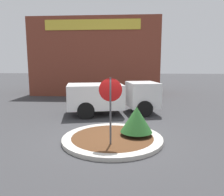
{
  "coord_description": "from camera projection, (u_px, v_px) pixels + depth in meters",
  "views": [
    {
      "loc": [
        0.58,
        -8.34,
        3.04
      ],
      "look_at": [
        -0.15,
        1.96,
        1.41
      ],
      "focal_mm": 35.0,
      "sensor_mm": 36.0,
      "label": 1
    }
  ],
  "objects": [
    {
      "name": "storefront_building",
      "position": [
        97.0,
        58.0,
        22.7
      ],
      "size": [
        12.2,
        6.07,
        7.27
      ],
      "color": "brown",
      "rests_on": "ground_plane"
    },
    {
      "name": "traffic_island",
      "position": [
        112.0,
        139.0,
        8.71
      ],
      "size": [
        3.99,
        3.99,
        0.15
      ],
      "color": "#BCB7AD",
      "rests_on": "ground_plane"
    },
    {
      "name": "stop_sign",
      "position": [
        110.0,
        99.0,
        7.65
      ],
      "size": [
        0.82,
        0.07,
        2.57
      ],
      "color": "#4C4C51",
      "rests_on": "ground_plane"
    },
    {
      "name": "ground_plane",
      "position": [
        112.0,
        140.0,
        8.73
      ],
      "size": [
        120.0,
        120.0,
        0.0
      ],
      "primitive_type": "plane",
      "color": "#38383A"
    },
    {
      "name": "utility_truck",
      "position": [
        112.0,
        96.0,
        13.22
      ],
      "size": [
        5.76,
        3.39,
        1.91
      ],
      "rotation": [
        0.0,
        0.0,
        0.22
      ],
      "color": "white",
      "rests_on": "ground_plane"
    },
    {
      "name": "island_shrub",
      "position": [
        136.0,
        119.0,
        8.8
      ],
      "size": [
        1.3,
        1.3,
        1.18
      ],
      "color": "brown",
      "rests_on": "traffic_island"
    }
  ]
}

